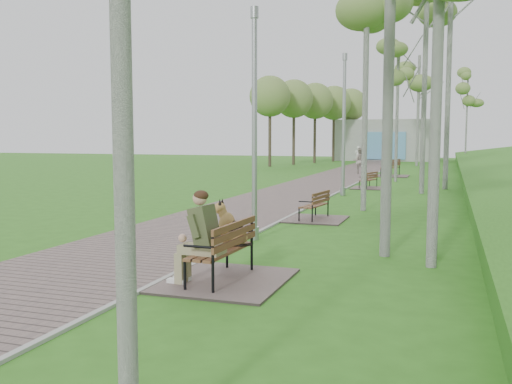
% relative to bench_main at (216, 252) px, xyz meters
% --- Properties ---
extents(ground, '(120.00, 120.00, 0.00)m').
position_rel_bench_main_xyz_m(ground, '(-0.85, -1.59, -0.50)').
color(ground, '#30691B').
rests_on(ground, ground).
extents(walkway, '(3.50, 67.00, 0.04)m').
position_rel_bench_main_xyz_m(walkway, '(-2.60, 19.91, -0.48)').
color(walkway, '#645451').
rests_on(walkway, ground).
extents(kerb, '(0.10, 67.00, 0.05)m').
position_rel_bench_main_xyz_m(kerb, '(-0.85, 19.91, -0.48)').
color(kerb, '#999993').
rests_on(kerb, ground).
extents(building_north, '(10.00, 5.20, 4.00)m').
position_rel_bench_main_xyz_m(building_north, '(-2.35, 49.38, 1.49)').
color(building_north, '#9E9E99').
rests_on(building_north, ground).
extents(bench_main, '(2.04, 2.27, 1.78)m').
position_rel_bench_main_xyz_m(bench_main, '(0.00, 0.00, 0.00)').
color(bench_main, '#645451').
rests_on(bench_main, ground).
extents(bench_second, '(1.67, 1.86, 1.03)m').
position_rel_bench_main_xyz_m(bench_second, '(-0.04, 7.35, -0.32)').
color(bench_second, '#645451').
rests_on(bench_second, ground).
extents(bench_third, '(1.54, 1.72, 0.95)m').
position_rel_bench_main_xyz_m(bench_third, '(0.09, 17.84, -0.33)').
color(bench_third, '#645451').
rests_on(bench_third, ground).
extents(bench_far, '(2.07, 2.30, 1.27)m').
position_rel_bench_main_xyz_m(bench_far, '(0.25, 26.33, -0.26)').
color(bench_far, '#645451').
rests_on(bench_far, ground).
extents(lamp_post_near, '(0.20, 0.20, 5.27)m').
position_rel_bench_main_xyz_m(lamp_post_near, '(-0.64, 3.84, 1.96)').
color(lamp_post_near, '#95989D').
rests_on(lamp_post_near, ground).
extents(lamp_post_second, '(0.22, 0.22, 5.66)m').
position_rel_bench_main_xyz_m(lamp_post_second, '(-0.46, 14.35, 2.14)').
color(lamp_post_second, '#95989D').
rests_on(lamp_post_second, ground).
extents(lamp_post_third, '(0.18, 0.18, 4.71)m').
position_rel_bench_main_xyz_m(lamp_post_third, '(-0.60, 31.30, 1.70)').
color(lamp_post_third, '#95989D').
rests_on(lamp_post_third, ground).
extents(pedestrian_near, '(0.65, 0.54, 1.53)m').
position_rel_bench_main_xyz_m(pedestrian_near, '(-3.91, 40.89, 0.26)').
color(pedestrian_near, white).
rests_on(pedestrian_near, ground).
extents(pedestrian_far, '(0.89, 0.74, 1.67)m').
position_rel_bench_main_xyz_m(pedestrian_far, '(-1.84, 27.84, 0.33)').
color(pedestrian_far, gray).
rests_on(pedestrian_far, ground).
extents(birch_mid_c, '(2.80, 2.80, 9.76)m').
position_rel_bench_main_xyz_m(birch_mid_c, '(2.52, 16.15, 7.16)').
color(birch_mid_c, silver).
rests_on(birch_mid_c, ground).
extents(birch_far_b, '(2.22, 2.22, 7.39)m').
position_rel_bench_main_xyz_m(birch_far_b, '(0.91, 22.34, 5.30)').
color(birch_far_b, silver).
rests_on(birch_far_b, ground).
extents(birch_distant_a, '(2.97, 2.97, 9.11)m').
position_rel_bench_main_xyz_m(birch_distant_a, '(1.09, 39.03, 6.65)').
color(birch_distant_a, silver).
rests_on(birch_distant_a, ground).
extents(birch_distant_b, '(2.23, 2.23, 8.51)m').
position_rel_bench_main_xyz_m(birch_distant_b, '(4.94, 46.79, 6.18)').
color(birch_distant_b, silver).
rests_on(birch_distant_b, ground).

